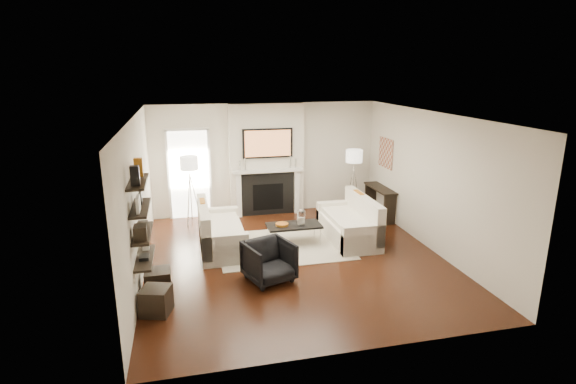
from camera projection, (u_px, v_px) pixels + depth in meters
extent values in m
plane|color=#34160B|center=(295.00, 258.00, 8.54)|extent=(6.00, 6.00, 0.00)
plane|color=white|center=(296.00, 115.00, 7.82)|extent=(6.00, 6.00, 0.00)
plane|color=silver|center=(266.00, 159.00, 11.00)|extent=(5.50, 0.00, 5.50)
plane|color=silver|center=(357.00, 254.00, 5.37)|extent=(5.50, 0.00, 5.50)
plane|color=silver|center=(138.00, 200.00, 7.58)|extent=(0.00, 6.00, 6.00)
plane|color=silver|center=(431.00, 182.00, 8.79)|extent=(0.00, 6.00, 6.00)
cube|color=silver|center=(267.00, 160.00, 10.88)|extent=(1.80, 0.25, 2.70)
cube|color=black|center=(268.00, 194.00, 10.98)|extent=(1.30, 0.02, 1.04)
cube|color=black|center=(268.00, 197.00, 10.99)|extent=(0.75, 0.02, 0.65)
cube|color=white|center=(239.00, 195.00, 10.78)|extent=(0.12, 0.08, 1.10)
cube|color=white|center=(297.00, 191.00, 11.10)|extent=(0.12, 0.08, 1.10)
cube|color=white|center=(268.00, 171.00, 10.77)|extent=(1.70, 0.18, 0.07)
cube|color=black|center=(268.00, 143.00, 10.62)|extent=(1.20, 0.06, 0.70)
cube|color=#BF723F|center=(268.00, 143.00, 10.59)|extent=(1.10, 0.00, 0.62)
cylinder|color=silver|center=(245.00, 164.00, 10.61)|extent=(0.04, 0.04, 0.30)
cylinder|color=silver|center=(240.00, 166.00, 10.59)|extent=(0.04, 0.04, 0.24)
cylinder|color=silver|center=(290.00, 162.00, 10.85)|extent=(0.04, 0.04, 0.30)
cylinder|color=silver|center=(296.00, 163.00, 10.89)|extent=(0.04, 0.04, 0.24)
cube|color=white|center=(189.00, 175.00, 10.65)|extent=(0.90, 0.02, 2.10)
cube|color=white|center=(169.00, 176.00, 10.53)|extent=(0.06, 0.06, 2.16)
cube|color=white|center=(210.00, 174.00, 10.74)|extent=(0.06, 0.06, 2.16)
cube|color=white|center=(187.00, 129.00, 10.35)|extent=(1.02, 0.06, 0.06)
cube|color=#B5AA94|center=(283.00, 246.00, 9.13)|extent=(2.60, 2.00, 0.01)
cube|color=silver|center=(222.00, 239.00, 8.95)|extent=(0.85, 1.80, 0.42)
cube|color=silver|center=(204.00, 225.00, 8.79)|extent=(0.18, 1.80, 0.80)
cube|color=silver|center=(226.00, 250.00, 8.17)|extent=(0.85, 0.18, 0.60)
cube|color=silver|center=(218.00, 221.00, 9.69)|extent=(0.85, 0.18, 0.60)
cube|color=silver|center=(224.00, 226.00, 8.89)|extent=(0.63, 1.44, 0.10)
cube|color=#9F5C13|center=(203.00, 211.00, 9.02)|extent=(0.10, 0.42, 0.42)
cube|color=black|center=(204.00, 221.00, 8.46)|extent=(0.10, 0.40, 0.40)
cube|color=silver|center=(348.00, 230.00, 9.43)|extent=(0.85, 1.80, 0.42)
cube|color=silver|center=(363.00, 215.00, 9.42)|extent=(0.18, 1.80, 0.80)
cube|color=silver|center=(363.00, 240.00, 8.65)|extent=(0.85, 0.18, 0.60)
cube|color=silver|center=(335.00, 214.00, 10.17)|extent=(0.85, 0.18, 0.60)
cube|color=silver|center=(346.00, 218.00, 9.35)|extent=(0.63, 1.44, 0.10)
cube|color=#9F5C13|center=(358.00, 201.00, 9.65)|extent=(0.10, 0.42, 0.42)
cube|color=black|center=(370.00, 210.00, 9.09)|extent=(0.10, 0.40, 0.40)
cube|color=black|center=(294.00, 226.00, 9.14)|extent=(1.10, 0.55, 0.04)
cylinder|color=silver|center=(272.00, 241.00, 8.88)|extent=(0.02, 0.02, 0.38)
cylinder|color=silver|center=(320.00, 237.00, 9.10)|extent=(0.02, 0.02, 0.38)
cylinder|color=silver|center=(268.00, 233.00, 9.29)|extent=(0.02, 0.02, 0.38)
cylinder|color=silver|center=(314.00, 230.00, 9.51)|extent=(0.02, 0.02, 0.38)
cylinder|color=white|center=(301.00, 218.00, 9.13)|extent=(0.17, 0.17, 0.30)
cylinder|color=white|center=(301.00, 221.00, 9.15)|extent=(0.10, 0.10, 0.15)
cylinder|color=orange|center=(282.00, 224.00, 9.07)|extent=(0.26, 0.26, 0.04)
imported|color=black|center=(269.00, 259.00, 7.57)|extent=(0.92, 0.89, 0.76)
cylinder|color=silver|center=(191.00, 199.00, 10.25)|extent=(0.02, 0.02, 1.20)
cylinder|color=white|center=(189.00, 163.00, 10.02)|extent=(0.40, 0.40, 0.30)
cylinder|color=silver|center=(196.00, 199.00, 10.27)|extent=(0.25, 0.02, 1.23)
cylinder|color=silver|center=(189.00, 198.00, 10.32)|extent=(0.14, 0.22, 1.23)
cylinder|color=silver|center=(189.00, 201.00, 10.14)|extent=(0.14, 0.22, 1.23)
cylinder|color=silver|center=(353.00, 190.00, 11.04)|extent=(0.02, 0.02, 1.20)
cylinder|color=white|center=(354.00, 156.00, 10.81)|extent=(0.40, 0.40, 0.30)
cylinder|color=silver|center=(357.00, 190.00, 11.06)|extent=(0.25, 0.02, 1.23)
cylinder|color=silver|center=(349.00, 189.00, 11.12)|extent=(0.14, 0.22, 1.23)
cylinder|color=silver|center=(352.00, 191.00, 10.94)|extent=(0.14, 0.22, 1.23)
cube|color=black|center=(380.00, 188.00, 10.70)|extent=(0.35, 1.20, 0.04)
cube|color=black|center=(390.00, 210.00, 10.28)|extent=(0.30, 0.04, 0.71)
cube|color=black|center=(370.00, 197.00, 11.31)|extent=(0.30, 0.04, 0.71)
cube|color=#A56F52|center=(386.00, 153.00, 10.65)|extent=(0.03, 0.70, 0.70)
cube|color=black|center=(145.00, 258.00, 6.84)|extent=(0.25, 1.00, 0.03)
cube|color=black|center=(143.00, 233.00, 6.74)|extent=(0.25, 1.00, 0.04)
cube|color=black|center=(140.00, 208.00, 6.63)|extent=(0.25, 1.00, 0.04)
cube|color=black|center=(138.00, 182.00, 6.52)|extent=(0.25, 1.00, 0.04)
cube|color=black|center=(135.00, 176.00, 6.21)|extent=(0.12, 0.10, 0.28)
cube|color=#9F5C13|center=(138.00, 167.00, 6.73)|extent=(0.12, 0.10, 0.28)
cube|color=white|center=(138.00, 204.00, 6.39)|extent=(0.04, 0.30, 0.22)
cube|color=black|center=(141.00, 198.00, 6.78)|extent=(0.04, 0.22, 0.18)
cube|color=black|center=(140.00, 232.00, 6.45)|extent=(0.18, 0.25, 0.20)
cube|color=black|center=(143.00, 225.00, 6.87)|extent=(0.15, 0.12, 0.12)
cube|color=black|center=(144.00, 257.00, 6.77)|extent=(0.14, 0.20, 0.05)
cube|color=white|center=(146.00, 244.00, 7.10)|extent=(0.10, 0.10, 0.18)
cylinder|color=black|center=(141.00, 168.00, 8.33)|extent=(0.04, 0.34, 0.34)
cylinder|color=white|center=(143.00, 168.00, 8.34)|extent=(0.01, 0.29, 0.29)
cube|color=black|center=(158.00, 282.00, 7.17)|extent=(0.41, 0.41, 0.40)
cube|color=black|center=(156.00, 301.00, 6.59)|extent=(0.50, 0.50, 0.40)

